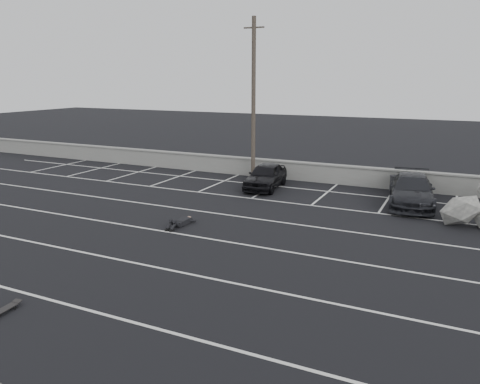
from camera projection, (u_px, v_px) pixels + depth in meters
The scene contains 9 objects.
ground at pixel (110, 258), 15.15m from camera, with size 120.00×120.00×0.00m, color black.
seawall at pixel (271, 168), 27.31m from camera, with size 50.00×0.45×1.06m.
stall_lines at pixel (181, 221), 19.05m from camera, with size 36.00×20.05×0.01m.
car_left at pixel (266, 176), 24.60m from camera, with size 1.57×3.89×1.33m, color black.
car_right at pixel (412, 190), 21.31m from camera, with size 1.92×4.73×1.37m, color black.
utility_pole at pixel (253, 100), 25.98m from camera, with size 1.19×0.24×8.90m.
trash_bin at pixel (395, 183), 24.01m from camera, with size 0.69×0.69×0.82m.
person at pixel (183, 219), 18.61m from camera, with size 0.83×2.08×0.42m, color black, non-canonical shape.
skateboard at pixel (2, 311), 11.55m from camera, with size 0.31×0.91×0.11m.
Camera 1 is at (9.91, -11.02, 5.68)m, focal length 35.00 mm.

